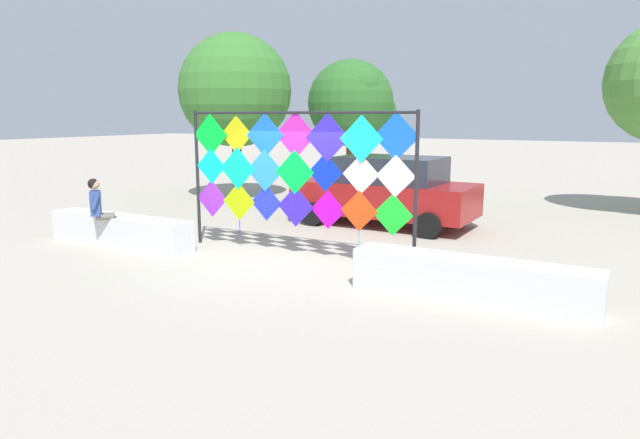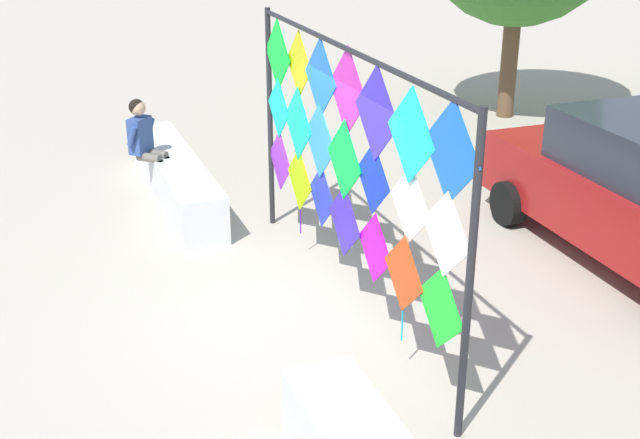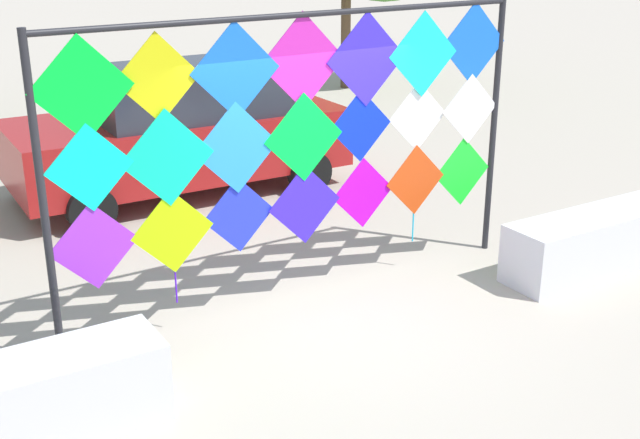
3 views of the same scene
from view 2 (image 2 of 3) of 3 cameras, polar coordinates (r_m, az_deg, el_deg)
ground at (r=9.17m, az=-2.22°, el=-6.49°), size 120.00×120.00×0.00m
plaza_ledge_left at (r=12.36m, az=-9.86°, el=2.82°), size 3.75×0.63×0.65m
kite_display_rack at (r=8.65m, az=1.71°, el=4.93°), size 5.10×0.13×2.91m
seated_vendor at (r=12.24m, az=-11.81°, el=5.23°), size 0.71×0.71×1.50m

